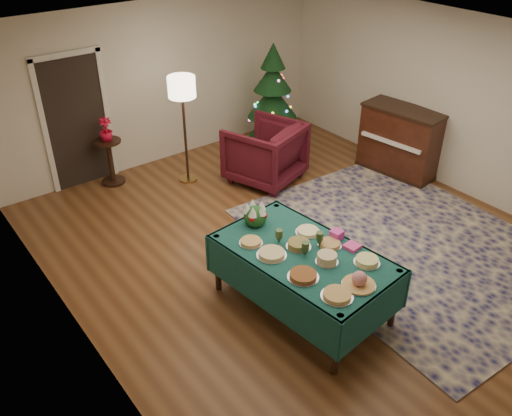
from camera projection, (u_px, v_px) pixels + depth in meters
room_shell at (306, 156)px, 6.68m from camera, size 7.00×7.00×7.00m
doorway at (76, 119)px, 8.34m from camera, size 1.08×0.04×2.16m
rug at (405, 243)px, 7.41m from camera, size 3.41×4.36×0.02m
buffet_table at (303, 264)px, 6.00m from camera, size 1.38×2.12×0.78m
platter_0 at (337, 295)px, 5.29m from camera, size 0.33×0.33×0.05m
platter_1 at (359, 280)px, 5.41m from camera, size 0.35×0.35×0.17m
platter_2 at (367, 261)px, 5.74m from camera, size 0.28×0.28×0.06m
platter_3 at (303, 276)px, 5.54m from camera, size 0.33×0.33×0.05m
platter_4 at (327, 258)px, 5.74m from camera, size 0.25×0.25×0.11m
platter_5 at (330, 244)px, 6.02m from camera, size 0.27×0.27×0.04m
platter_6 at (272, 254)px, 5.86m from camera, size 0.33×0.33×0.05m
platter_7 at (299, 245)px, 5.99m from camera, size 0.28×0.28×0.07m
platter_8 at (308, 231)px, 6.24m from camera, size 0.29×0.29×0.04m
platter_9 at (251, 242)px, 6.06m from camera, size 0.27×0.27×0.04m
goblet_0 at (279, 236)px, 6.01m from camera, size 0.08×0.08×0.18m
goblet_1 at (320, 239)px, 5.97m from camera, size 0.08×0.08×0.18m
goblet_2 at (305, 249)px, 5.81m from camera, size 0.08×0.08×0.18m
napkin_stack at (352, 247)px, 5.98m from camera, size 0.17×0.17×0.04m
gift_box at (337, 235)px, 6.12m from camera, size 0.14×0.14×0.10m
centerpiece at (255, 214)px, 6.33m from camera, size 0.28×0.28×0.32m
armchair at (265, 150)px, 8.69m from camera, size 1.31×1.27×1.08m
floor_lamp at (182, 94)px, 8.19m from camera, size 0.42×0.42×1.75m
side_table at (111, 162)px, 8.70m from camera, size 0.42×0.42×0.75m
potted_plant at (106, 134)px, 8.45m from camera, size 0.21×0.38×0.21m
christmas_tree at (272, 104)px, 9.54m from camera, size 1.38×1.38×1.94m
piano at (400, 142)px, 8.93m from camera, size 0.77×1.38×1.13m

